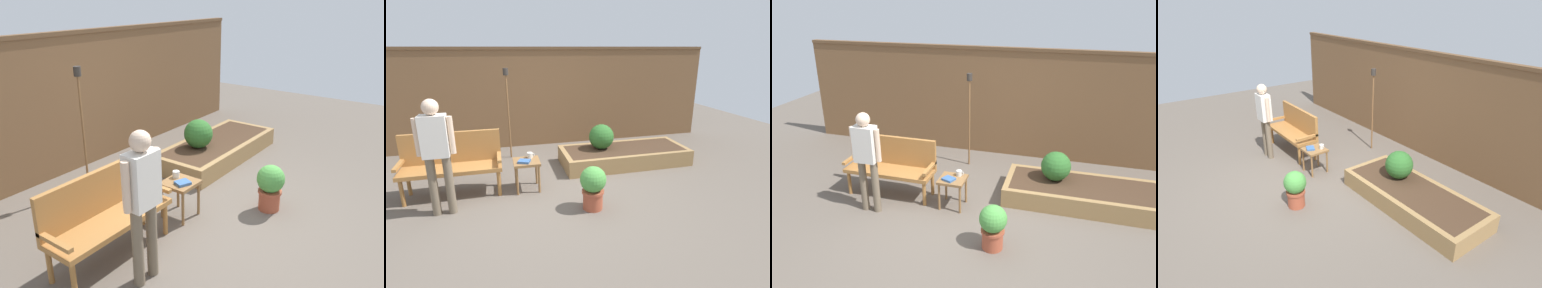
{
  "view_description": "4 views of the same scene",
  "coord_description": "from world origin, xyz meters",
  "views": [
    {
      "loc": [
        -3.83,
        -2.43,
        2.66
      ],
      "look_at": [
        0.12,
        0.43,
        0.82
      ],
      "focal_mm": 37.33,
      "sensor_mm": 36.0,
      "label": 1
    },
    {
      "loc": [
        -0.66,
        -4.13,
        2.15
      ],
      "look_at": [
        0.62,
        0.68,
        0.56
      ],
      "focal_mm": 28.39,
      "sensor_mm": 36.0,
      "label": 2
    },
    {
      "loc": [
        1.29,
        -4.52,
        3.09
      ],
      "look_at": [
        -0.23,
        0.66,
        0.92
      ],
      "focal_mm": 34.96,
      "sensor_mm": 36.0,
      "label": 3
    },
    {
      "loc": [
        4.62,
        -2.48,
        3.11
      ],
      "look_at": [
        0.3,
        0.7,
        0.69
      ],
      "focal_mm": 30.69,
      "sensor_mm": 36.0,
      "label": 4
    }
  ],
  "objects": [
    {
      "name": "ground_plane",
      "position": [
        0.0,
        0.0,
        0.0
      ],
      "size": [
        14.0,
        14.0,
        0.0
      ],
      "primitive_type": "plane",
      "color": "#60564C"
    },
    {
      "name": "fence_back",
      "position": [
        0.0,
        2.6,
        1.09
      ],
      "size": [
        8.4,
        0.14,
        2.16
      ],
      "color": "brown",
      "rests_on": "ground_plane"
    },
    {
      "name": "garden_bench",
      "position": [
        -1.39,
        0.47,
        0.54
      ],
      "size": [
        1.44,
        0.48,
        0.94
      ],
      "color": "#A87038",
      "rests_on": "ground_plane"
    },
    {
      "name": "side_table",
      "position": [
        -0.3,
        0.3,
        0.4
      ],
      "size": [
        0.4,
        0.4,
        0.48
      ],
      "color": "olive",
      "rests_on": "ground_plane"
    },
    {
      "name": "cup_on_table",
      "position": [
        -0.23,
        0.42,
        0.52
      ],
      "size": [
        0.12,
        0.09,
        0.09
      ],
      "color": "silver",
      "rests_on": "side_table"
    },
    {
      "name": "book_on_table",
      "position": [
        -0.34,
        0.23,
        0.5
      ],
      "size": [
        0.21,
        0.2,
        0.03
      ],
      "primitive_type": "cube",
      "rotation": [
        0.0,
        0.0,
        -0.38
      ],
      "color": "#38609E",
      "rests_on": "side_table"
    },
    {
      "name": "potted_boxwood",
      "position": [
        0.51,
        -0.54,
        0.35
      ],
      "size": [
        0.36,
        0.36,
        0.62
      ],
      "color": "#A84C33",
      "rests_on": "ground_plane"
    },
    {
      "name": "raised_planter_bed",
      "position": [
        1.62,
        0.98,
        0.15
      ],
      "size": [
        2.4,
        1.0,
        0.3
      ],
      "color": "#997547",
      "rests_on": "ground_plane"
    },
    {
      "name": "shrub_near_bench",
      "position": [
        1.18,
        1.07,
        0.54
      ],
      "size": [
        0.47,
        0.47,
        0.47
      ],
      "color": "brown",
      "rests_on": "raised_planter_bed"
    },
    {
      "name": "tiki_torch",
      "position": [
        -0.47,
        1.86,
        1.21
      ],
      "size": [
        0.1,
        0.1,
        1.77
      ],
      "color": "brown",
      "rests_on": "ground_plane"
    },
    {
      "name": "person_by_bench",
      "position": [
        -1.46,
        -0.16,
        0.93
      ],
      "size": [
        0.47,
        0.2,
        1.56
      ],
      "color": "#70604C",
      "rests_on": "ground_plane"
    }
  ]
}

